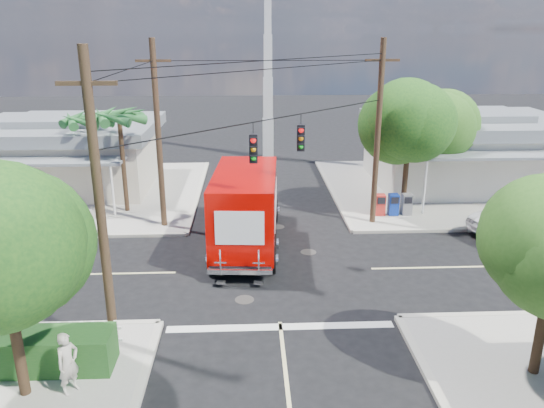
{
  "coord_description": "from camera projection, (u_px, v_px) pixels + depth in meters",
  "views": [
    {
      "loc": [
        -0.96,
        -19.6,
        9.36
      ],
      "look_at": [
        0.0,
        2.0,
        2.2
      ],
      "focal_mm": 35.0,
      "sensor_mm": 36.0,
      "label": 1
    }
  ],
  "objects": [
    {
      "name": "picket_fence",
      "position": [
        21.0,
        337.0,
        15.71
      ],
      "size": [
        5.94,
        0.06,
        1.0
      ],
      "color": "silver",
      "rests_on": "sidewalk_sw"
    },
    {
      "name": "tree_ne_back",
      "position": [
        444.0,
        128.0,
        29.16
      ],
      "size": [
        3.77,
        3.66,
        5.82
      ],
      "color": "#422D1C",
      "rests_on": "sidewalk_ne"
    },
    {
      "name": "delivery_truck",
      "position": [
        246.0,
        207.0,
        23.53
      ],
      "size": [
        3.17,
        8.51,
        3.62
      ],
      "color": "black",
      "rests_on": "ground"
    },
    {
      "name": "ground",
      "position": [
        274.0,
        271.0,
        21.57
      ],
      "size": [
        120.0,
        120.0,
        0.0
      ],
      "primitive_type": "plane",
      "color": "black",
      "rests_on": "ground"
    },
    {
      "name": "pedestrian",
      "position": [
        68.0,
        363.0,
        13.91
      ],
      "size": [
        0.71,
        0.76,
        1.75
      ],
      "primitive_type": "imported",
      "rotation": [
        0.0,
        0.0,
        0.97
      ],
      "color": "beige",
      "rests_on": "sidewalk_sw"
    },
    {
      "name": "palm_nw_front",
      "position": [
        119.0,
        119.0,
        26.78
      ],
      "size": [
        3.01,
        3.08,
        5.59
      ],
      "color": "#422D1C",
      "rests_on": "sidewalk_nw"
    },
    {
      "name": "building_ne",
      "position": [
        467.0,
        149.0,
        32.71
      ],
      "size": [
        11.8,
        10.2,
        4.5
      ],
      "color": "silver",
      "rests_on": "sidewalk_ne"
    },
    {
      "name": "vending_boxes",
      "position": [
        393.0,
        204.0,
        27.51
      ],
      "size": [
        1.9,
        0.5,
        1.1
      ],
      "color": "red",
      "rests_on": "sidewalk_ne"
    },
    {
      "name": "tree_sw_front",
      "position": [
        0.0,
        248.0,
        12.76
      ],
      "size": [
        3.88,
        3.78,
        6.03
      ],
      "color": "#422D1C",
      "rests_on": "sidewalk_sw"
    },
    {
      "name": "road_markings",
      "position": [
        276.0,
        287.0,
        20.17
      ],
      "size": [
        32.0,
        32.0,
        0.01
      ],
      "color": "beige",
      "rests_on": "ground"
    },
    {
      "name": "radio_tower",
      "position": [
        268.0,
        82.0,
        38.78
      ],
      "size": [
        0.8,
        0.8,
        17.0
      ],
      "color": "silver",
      "rests_on": "ground"
    },
    {
      "name": "hedge_sw",
      "position": [
        2.0,
        352.0,
        14.94
      ],
      "size": [
        6.2,
        1.2,
        1.1
      ],
      "primitive_type": "cube",
      "color": "#1A491A",
      "rests_on": "sidewalk_sw"
    },
    {
      "name": "utility_poles",
      "position": [
        234.0,
        150.0,
        21.55
      ],
      "size": [
        12.0,
        10.68,
        9.0
      ],
      "color": "#473321",
      "rests_on": "ground"
    },
    {
      "name": "tree_ne_front",
      "position": [
        410.0,
        124.0,
        26.78
      ],
      "size": [
        4.21,
        4.14,
        6.66
      ],
      "color": "#422D1C",
      "rests_on": "sidewalk_ne"
    },
    {
      "name": "palm_nw_back",
      "position": [
        88.0,
        121.0,
        28.24
      ],
      "size": [
        3.01,
        3.08,
        5.19
      ],
      "color": "#422D1C",
      "rests_on": "sidewalk_nw"
    },
    {
      "name": "parked_car",
      "position": [
        527.0,
        222.0,
        24.86
      ],
      "size": [
        5.88,
        3.88,
        1.5
      ],
      "primitive_type": "imported",
      "rotation": [
        0.0,
        0.0,
        1.85
      ],
      "color": "silver",
      "rests_on": "ground"
    },
    {
      "name": "sidewalk_ne",
      "position": [
        443.0,
        189.0,
        32.32
      ],
      "size": [
        14.12,
        14.12,
        0.14
      ],
      "color": "#9F9A8F",
      "rests_on": "ground"
    },
    {
      "name": "sidewalk_nw",
      "position": [
        82.0,
        194.0,
        31.4
      ],
      "size": [
        14.12,
        14.12,
        0.14
      ],
      "color": "#9F9A8F",
      "rests_on": "ground"
    },
    {
      "name": "building_nw",
      "position": [
        67.0,
        152.0,
        32.18
      ],
      "size": [
        10.8,
        10.2,
        4.3
      ],
      "color": "beige",
      "rests_on": "sidewalk_nw"
    }
  ]
}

